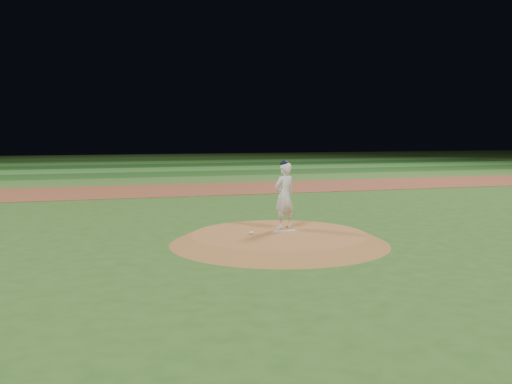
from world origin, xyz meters
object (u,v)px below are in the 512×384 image
pitchers_mound (279,238)px  pitching_rubber (285,231)px  rosin_bag (252,233)px  pitcher_on_mound (284,195)px

pitchers_mound → pitching_rubber: size_ratio=9.03×
rosin_bag → pitcher_on_mound: 1.46m
pitching_rubber → pitcher_on_mound: size_ratio=0.34×
pitchers_mound → rosin_bag: size_ratio=44.64×
rosin_bag → pitchers_mound: bearing=-11.5°
pitching_rubber → pitcher_on_mound: pitcher_on_mound is taller
pitchers_mound → pitcher_on_mound: size_ratio=3.06×
pitchers_mound → pitching_rubber: 0.35m
pitcher_on_mound → pitchers_mound: bearing=-118.9°
rosin_bag → pitcher_on_mound: pitcher_on_mound is taller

